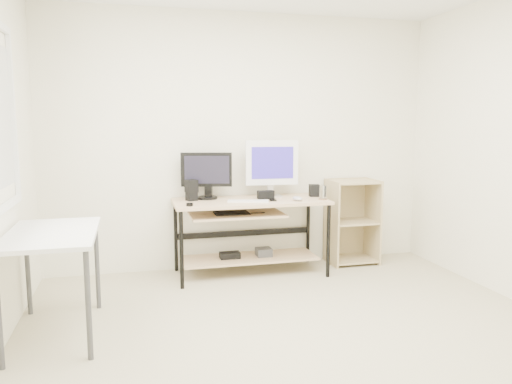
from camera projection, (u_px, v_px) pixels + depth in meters
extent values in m
cube|color=#BEB492|center=(307.00, 345.00, 3.41)|extent=(4.00, 4.00, 0.01)
cube|color=white|center=(243.00, 142.00, 5.14)|extent=(4.00, 0.01, 2.60)
cube|color=#D7B688|center=(250.00, 201.00, 4.89)|extent=(1.50, 0.65, 0.03)
cube|color=#D7B688|center=(237.00, 214.00, 4.82)|extent=(0.90, 0.49, 0.02)
cube|color=#D7B688|center=(249.00, 258.00, 5.02)|extent=(1.35, 0.46, 0.02)
cube|color=black|center=(232.00, 213.00, 4.81)|extent=(0.33, 0.22, 0.01)
cylinder|color=black|center=(258.00, 213.00, 4.82)|extent=(0.14, 0.01, 0.01)
cube|color=#3E3E40|center=(264.00, 252.00, 5.05)|extent=(0.15, 0.15, 0.08)
cube|color=black|center=(230.00, 255.00, 4.97)|extent=(0.20, 0.12, 0.06)
cylinder|color=black|center=(182.00, 250.00, 4.50)|extent=(0.04, 0.04, 0.72)
cylinder|color=black|center=(176.00, 236.00, 5.04)|extent=(0.04, 0.04, 0.72)
cylinder|color=black|center=(328.00, 241.00, 4.84)|extent=(0.04, 0.04, 0.72)
cylinder|color=black|center=(308.00, 229.00, 5.39)|extent=(0.04, 0.04, 0.72)
cube|color=white|center=(52.00, 234.00, 3.47)|extent=(0.60, 1.00, 0.03)
cylinder|color=#3E3E40|center=(28.00, 270.00, 3.90)|extent=(0.04, 0.04, 0.72)
cylinder|color=#3E3E40|center=(88.00, 306.00, 3.14)|extent=(0.04, 0.04, 0.72)
cylinder|color=#3E3E40|center=(97.00, 265.00, 4.03)|extent=(0.04, 0.04, 0.72)
cube|color=tan|center=(331.00, 223.00, 5.27)|extent=(0.02, 0.40, 0.90)
cube|color=tan|center=(373.00, 221.00, 5.39)|extent=(0.02, 0.40, 0.90)
cube|color=tan|center=(345.00, 218.00, 5.51)|extent=(0.50, 0.02, 0.90)
cube|color=tan|center=(351.00, 259.00, 5.39)|extent=(0.46, 0.38, 0.02)
cube|color=tan|center=(352.00, 222.00, 5.33)|extent=(0.46, 0.38, 0.02)
cube|color=tan|center=(353.00, 182.00, 5.27)|extent=(0.46, 0.38, 0.02)
cylinder|color=black|center=(207.00, 198.00, 4.95)|extent=(0.21, 0.21, 0.02)
cylinder|color=black|center=(207.00, 192.00, 4.94)|extent=(0.05, 0.05, 0.10)
cube|color=black|center=(206.00, 169.00, 4.91)|extent=(0.50, 0.17, 0.33)
cube|color=black|center=(207.00, 170.00, 4.88)|extent=(0.42, 0.10, 0.27)
cube|color=silver|center=(272.00, 196.00, 5.09)|extent=(0.19, 0.17, 0.02)
cylinder|color=silver|center=(272.00, 190.00, 5.08)|extent=(0.05, 0.05, 0.11)
cube|color=white|center=(272.00, 163.00, 5.05)|extent=(0.54, 0.09, 0.45)
cube|color=#2E2191|center=(273.00, 163.00, 5.02)|extent=(0.46, 0.04, 0.36)
cube|color=white|center=(248.00, 201.00, 4.76)|extent=(0.40, 0.20, 0.01)
ellipsoid|color=#B9B9BE|center=(297.00, 199.00, 4.83)|extent=(0.11, 0.14, 0.04)
cube|color=black|center=(266.00, 195.00, 4.95)|extent=(0.16, 0.08, 0.08)
cube|color=black|center=(192.00, 196.00, 4.83)|extent=(0.12, 0.12, 0.08)
cube|color=black|center=(191.00, 186.00, 4.82)|extent=(0.13, 0.13, 0.12)
cube|color=black|center=(314.00, 190.00, 5.11)|extent=(0.12, 0.12, 0.12)
cube|color=black|center=(209.00, 192.00, 4.93)|extent=(0.08, 0.07, 0.15)
cylinder|color=black|center=(190.00, 205.00, 4.52)|extent=(0.08, 0.08, 0.03)
cube|color=black|center=(273.00, 200.00, 4.85)|extent=(0.09, 0.14, 0.01)
cylinder|color=#956943|center=(323.00, 199.00, 4.91)|extent=(0.11, 0.11, 0.01)
cylinder|color=white|center=(323.00, 192.00, 4.90)|extent=(0.08, 0.08, 0.14)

